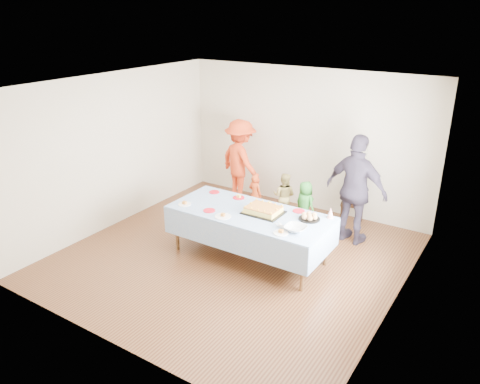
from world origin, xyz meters
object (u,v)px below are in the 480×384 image
object	(u,v)px
party_table	(250,215)
birthday_cake	(263,210)
adult_left	(240,161)
dining_chair	(354,197)

from	to	relation	value
party_table	birthday_cake	distance (m)	0.24
birthday_cake	adult_left	world-z (taller)	adult_left
party_table	adult_left	bearing A→B (deg)	126.16
birthday_cake	adult_left	xyz separation A→B (m)	(-1.58, 1.81, 0.01)
birthday_cake	dining_chair	distance (m)	2.18
dining_chair	birthday_cake	bearing A→B (deg)	-122.38
party_table	dining_chair	world-z (taller)	dining_chair
birthday_cake	dining_chair	size ratio (longest dim) A/B	0.65
birthday_cake	dining_chair	bearing A→B (deg)	70.64
party_table	adult_left	size ratio (longest dim) A/B	1.48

